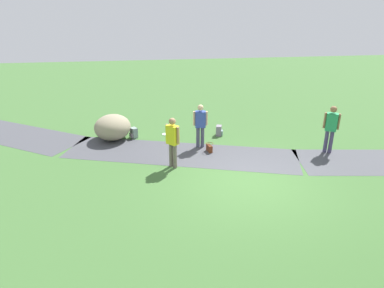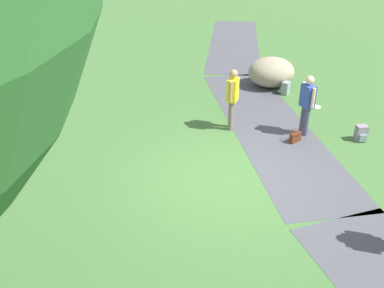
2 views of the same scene
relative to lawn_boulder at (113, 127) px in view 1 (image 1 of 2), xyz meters
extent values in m
plane|color=#3D6531|center=(-4.11, 4.11, -0.47)|extent=(48.00, 48.00, 0.00)
cube|color=#44464B|center=(-2.39, 1.78, -0.47)|extent=(8.24, 4.34, 0.01)
ellipsoid|color=gray|center=(0.00, 0.00, 0.00)|extent=(1.57, 1.70, 0.95)
cylinder|color=#43465D|center=(-3.09, 1.27, -0.09)|extent=(0.13, 0.13, 0.77)
cylinder|color=#43465D|center=(-3.25, 1.29, -0.09)|extent=(0.13, 0.13, 0.77)
cube|color=#31479F|center=(-3.17, 1.28, 0.58)|extent=(0.39, 0.28, 0.58)
cylinder|color=#E6BC8D|center=(-2.95, 1.25, 0.62)|extent=(0.08, 0.08, 0.51)
cylinder|color=#E6BC8D|center=(-3.39, 1.30, 0.62)|extent=(0.08, 0.08, 0.51)
sphere|color=#E6BC8D|center=(-3.17, 1.28, 1.01)|extent=(0.21, 0.21, 0.21)
cylinder|color=#70615B|center=(-1.99, 2.71, -0.08)|extent=(0.13, 0.13, 0.79)
cylinder|color=#70615B|center=(-2.10, 2.83, -0.08)|extent=(0.13, 0.13, 0.79)
cube|color=yellow|center=(-2.05, 2.77, 0.62)|extent=(0.42, 0.43, 0.60)
cylinder|color=#A87A57|center=(-1.90, 2.61, 0.65)|extent=(0.08, 0.08, 0.53)
cylinder|color=#A87A57|center=(-2.20, 2.93, 0.65)|extent=(0.08, 0.08, 0.53)
sphere|color=#A87A57|center=(-2.05, 2.77, 1.05)|extent=(0.21, 0.21, 0.21)
cylinder|color=#443E62|center=(-7.56, 2.43, -0.07)|extent=(0.13, 0.13, 0.81)
cylinder|color=#443E62|center=(-7.42, 2.36, -0.07)|extent=(0.13, 0.13, 0.81)
cube|color=#279857|center=(-7.49, 2.39, 0.64)|extent=(0.43, 0.38, 0.61)
cylinder|color=#926746|center=(-7.68, 2.50, 0.68)|extent=(0.08, 0.08, 0.54)
cylinder|color=#926746|center=(-7.30, 2.29, 0.68)|extent=(0.08, 0.08, 0.54)
sphere|color=#926746|center=(-7.49, 2.39, 1.09)|extent=(0.22, 0.22, 0.22)
cube|color=#5C2A15|center=(-3.42, 1.74, -0.35)|extent=(0.18, 0.34, 0.24)
torus|color=#5C2A15|center=(-3.42, 1.74, -0.17)|extent=(0.32, 0.32, 0.02)
cube|color=gray|center=(-0.79, -0.01, -0.27)|extent=(0.31, 0.34, 0.40)
cube|color=gray|center=(-0.67, 0.05, -0.35)|extent=(0.15, 0.20, 0.18)
cube|color=gray|center=(-4.09, 0.21, -0.27)|extent=(0.28, 0.33, 0.40)
cube|color=slate|center=(-4.22, 0.25, -0.35)|extent=(0.12, 0.20, 0.18)
cylinder|color=white|center=(-2.02, -0.18, -0.46)|extent=(0.27, 0.27, 0.02)
camera|label=1|loc=(-1.23, 12.55, 4.35)|focal=31.94mm
camera|label=2|loc=(-10.74, 8.40, 4.75)|focal=40.60mm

